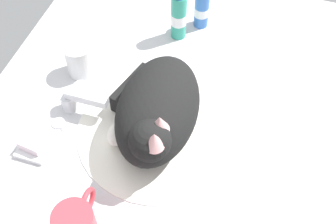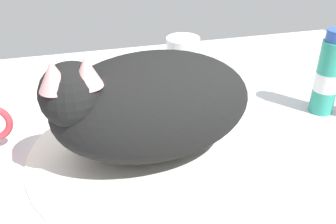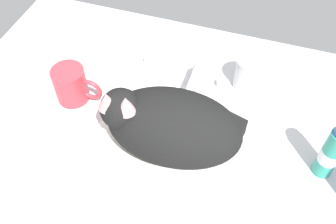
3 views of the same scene
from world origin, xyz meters
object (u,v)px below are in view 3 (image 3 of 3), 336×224
object	(u,v)px
coffee_mug	(72,85)
rinse_cup	(249,73)
soap_bar	(160,58)
toothpaste_bottle	(332,152)
cat	(170,125)
faucet	(199,77)

from	to	relation	value
coffee_mug	rinse_cup	distance (cm)	40.70
soap_bar	coffee_mug	bearing A→B (deg)	-132.52
soap_bar	toothpaste_bottle	size ratio (longest dim) A/B	0.44
cat	rinse_cup	world-z (taller)	cat
soap_bar	rinse_cup	bearing A→B (deg)	-0.75
cat	soap_bar	size ratio (longest dim) A/B	4.56
cat	rinse_cup	bearing A→B (deg)	62.71
coffee_mug	soap_bar	size ratio (longest dim) A/B	1.86
faucet	toothpaste_bottle	size ratio (longest dim) A/B	0.99
coffee_mug	soap_bar	xyz separation A→B (cm)	(15.27, 16.66, -2.02)
faucet	rinse_cup	bearing A→B (deg)	17.98
coffee_mug	soap_bar	bearing A→B (deg)	47.48
faucet	soap_bar	bearing A→B (deg)	160.65
toothpaste_bottle	coffee_mug	bearing A→B (deg)	177.80
coffee_mug	rinse_cup	xyz separation A→B (cm)	(37.26, 16.37, -0.26)
cat	soap_bar	world-z (taller)	cat
faucet	coffee_mug	size ratio (longest dim) A/B	1.21
faucet	cat	size ratio (longest dim) A/B	0.50
rinse_cup	cat	bearing A→B (deg)	-117.29
soap_bar	toothpaste_bottle	bearing A→B (deg)	-24.74
faucet	rinse_cup	size ratio (longest dim) A/B	1.72
cat	coffee_mug	distance (cm)	26.55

